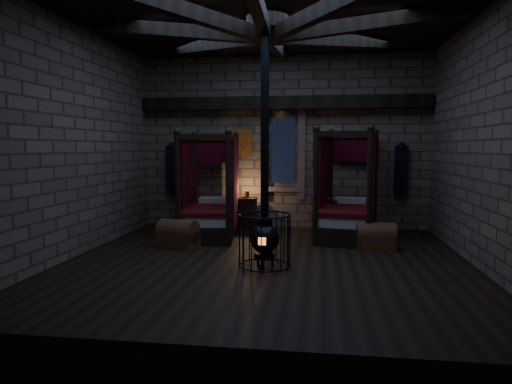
# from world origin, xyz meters

# --- Properties ---
(room) EXTENTS (7.02, 7.02, 4.29)m
(room) POSITION_xyz_m (-0.00, 0.09, 3.74)
(room) COLOR black
(room) RESTS_ON ground
(bed_left) EXTENTS (1.35, 2.25, 2.24)m
(bed_left) POSITION_xyz_m (-1.52, 2.13, 0.55)
(bed_left) COLOR black
(bed_left) RESTS_ON ground
(bed_right) EXTENTS (1.50, 2.36, 2.30)m
(bed_right) POSITION_xyz_m (1.52, 2.36, 0.57)
(bed_right) COLOR black
(bed_right) RESTS_ON ground
(trunk_left) EXTENTS (0.87, 0.69, 0.56)m
(trunk_left) POSITION_xyz_m (-1.88, 0.87, 0.25)
(trunk_left) COLOR brown
(trunk_left) RESTS_ON ground
(trunk_right) EXTENTS (0.76, 0.50, 0.54)m
(trunk_right) POSITION_xyz_m (1.99, 1.19, 0.24)
(trunk_right) COLOR brown
(trunk_right) RESTS_ON ground
(nightstand_left) EXTENTS (0.48, 0.46, 0.94)m
(nightstand_left) POSITION_xyz_m (-0.83, 3.01, 0.40)
(nightstand_left) COLOR black
(nightstand_left) RESTS_ON ground
(nightstand_right) EXTENTS (0.52, 0.50, 0.81)m
(nightstand_right) POSITION_xyz_m (1.06, 3.03, 0.38)
(nightstand_right) COLOR black
(nightstand_right) RESTS_ON ground
(stove) EXTENTS (0.87, 0.87, 4.05)m
(stove) POSITION_xyz_m (0.01, -0.42, 0.57)
(stove) COLOR black
(stove) RESTS_ON ground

